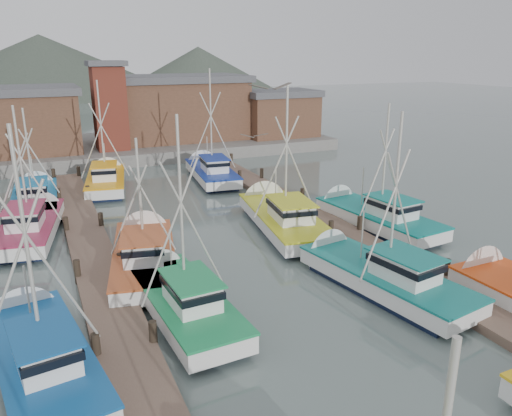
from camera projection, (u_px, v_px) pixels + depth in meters
name	position (u px, v px, depth m)	size (l,w,h in m)	color
ground	(276.00, 296.00, 22.44)	(260.00, 260.00, 0.00)	#536360
dock_left	(103.00, 284.00, 23.19)	(2.30, 46.00, 1.50)	brown
dock_right	(354.00, 240.00, 28.63)	(2.30, 46.00, 1.50)	brown
quay	(127.00, 147.00, 54.52)	(44.00, 16.00, 1.20)	gray
shed_left	(10.00, 120.00, 47.38)	(12.72, 8.48, 6.20)	brown
shed_center	(178.00, 107.00, 55.63)	(14.84, 9.54, 6.90)	brown
shed_right	(278.00, 113.00, 57.54)	(8.48, 6.36, 5.20)	brown
lookout_tower	(109.00, 105.00, 48.77)	(3.60, 3.60, 8.50)	maroon
distant_hills	(13.00, 96.00, 124.34)	(175.00, 140.00, 42.00)	#465143
boat_4	(180.00, 298.00, 20.81)	(3.62, 8.82, 9.09)	#0F1933
boat_5	(376.00, 274.00, 23.07)	(4.35, 9.66, 9.02)	#0F1933
boat_6	(40.00, 353.00, 17.04)	(4.06, 9.24, 9.32)	#0F1933
boat_8	(144.00, 253.00, 25.48)	(4.78, 9.88, 7.57)	#0F1933
boat_9	(281.00, 217.00, 31.14)	(4.69, 10.74, 9.72)	#0F1933
boat_10	(32.00, 224.00, 29.77)	(4.32, 9.55, 8.56)	#0F1933
boat_11	(372.00, 216.00, 31.36)	(3.98, 9.66, 8.55)	#0F1933
boat_12	(106.00, 179.00, 40.31)	(4.27, 9.40, 9.30)	#0F1933
boat_13	(210.00, 171.00, 42.94)	(4.05, 9.78, 10.14)	#0F1933
boat_14	(35.00, 198.00, 35.22)	(3.33, 9.42, 7.82)	#0F1933
gull_near	(271.00, 87.00, 15.12)	(1.54, 0.66, 0.24)	slate
gull_far	(254.00, 136.00, 26.31)	(1.50, 0.66, 0.24)	slate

